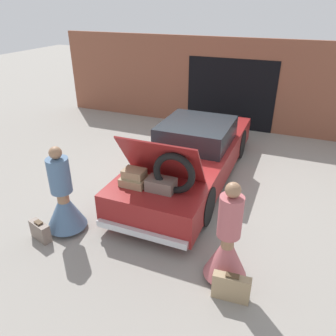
% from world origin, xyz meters
% --- Properties ---
extents(ground_plane, '(40.00, 40.00, 0.00)m').
position_xyz_m(ground_plane, '(0.00, 0.00, 0.00)').
color(ground_plane, gray).
extents(garage_wall_back, '(12.00, 0.14, 2.80)m').
position_xyz_m(garage_wall_back, '(0.00, 3.83, 1.39)').
color(garage_wall_back, brown).
rests_on(garage_wall_back, ground_plane).
extents(car, '(1.81, 5.28, 1.70)m').
position_xyz_m(car, '(0.00, -0.00, 0.59)').
color(car, maroon).
rests_on(car, ground_plane).
extents(person_left, '(0.71, 0.71, 1.65)m').
position_xyz_m(person_left, '(-1.48, -2.70, 0.58)').
color(person_left, '#997051').
rests_on(person_left, ground_plane).
extents(person_right, '(0.65, 0.65, 1.66)m').
position_xyz_m(person_right, '(1.48, -2.77, 0.59)').
color(person_right, '#997051').
rests_on(person_right, ground_plane).
extents(suitcase_beside_left_person, '(0.45, 0.27, 0.37)m').
position_xyz_m(suitcase_beside_left_person, '(-1.72, -3.12, 0.17)').
color(suitcase_beside_left_person, '#75665B').
rests_on(suitcase_beside_left_person, ground_plane).
extents(suitcase_beside_right_person, '(0.54, 0.17, 0.45)m').
position_xyz_m(suitcase_beside_right_person, '(1.65, -3.14, 0.21)').
color(suitcase_beside_right_person, '#9E8460').
rests_on(suitcase_beside_right_person, ground_plane).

